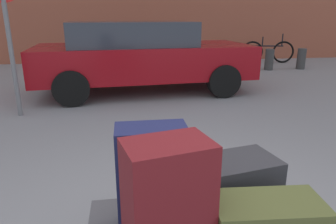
# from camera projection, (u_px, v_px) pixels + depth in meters

# --- Properties ---
(suitcase_maroon_front_left) EXTENTS (0.45, 0.35, 0.65)m
(suitcase_maroon_front_left) POSITION_uv_depth(u_px,v_px,m) (168.00, 205.00, 1.47)
(suitcase_maroon_front_left) COLOR maroon
(suitcase_maroon_front_left) RESTS_ON luggage_cart
(duffel_bag_charcoal_front_right) EXTENTS (0.70, 0.44, 0.34)m
(duffel_bag_charcoal_front_right) POSITION_uv_depth(u_px,v_px,m) (226.00, 185.00, 1.95)
(duffel_bag_charcoal_front_right) COLOR #2D2D33
(duffel_bag_charcoal_front_right) RESTS_ON luggage_cart
(suitcase_navy_stacked_top) EXTENTS (0.39, 0.23, 0.62)m
(suitcase_navy_stacked_top) POSITION_uv_depth(u_px,v_px,m) (152.00, 178.00, 1.75)
(suitcase_navy_stacked_top) COLOR #191E47
(suitcase_navy_stacked_top) RESTS_ON luggage_cart
(parked_car) EXTENTS (4.42, 2.17, 1.42)m
(parked_car) POSITION_uv_depth(u_px,v_px,m) (141.00, 55.00, 6.33)
(parked_car) COLOR maroon
(parked_car) RESTS_ON ground_plane
(bicycle_leaning) EXTENTS (1.75, 0.33, 0.96)m
(bicycle_leaning) POSITION_uv_depth(u_px,v_px,m) (268.00, 52.00, 10.36)
(bicycle_leaning) COLOR black
(bicycle_leaning) RESTS_ON ground_plane
(bollard_kerb_near) EXTENTS (0.25, 0.25, 0.60)m
(bollard_kerb_near) POSITION_uv_depth(u_px,v_px,m) (218.00, 61.00, 8.81)
(bollard_kerb_near) COLOR #383838
(bollard_kerb_near) RESTS_ON ground_plane
(bollard_kerb_mid) EXTENTS (0.25, 0.25, 0.60)m
(bollard_kerb_mid) POSITION_uv_depth(u_px,v_px,m) (269.00, 60.00, 9.03)
(bollard_kerb_mid) COLOR #383838
(bollard_kerb_mid) RESTS_ON ground_plane
(bollard_kerb_far) EXTENTS (0.25, 0.25, 0.60)m
(bollard_kerb_far) POSITION_uv_depth(u_px,v_px,m) (301.00, 59.00, 9.17)
(bollard_kerb_far) COLOR #383838
(bollard_kerb_far) RESTS_ON ground_plane
(no_parking_sign) EXTENTS (0.49, 0.13, 2.21)m
(no_parking_sign) POSITION_uv_depth(u_px,v_px,m) (7.00, 27.00, 4.55)
(no_parking_sign) COLOR slate
(no_parking_sign) RESTS_ON ground_plane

